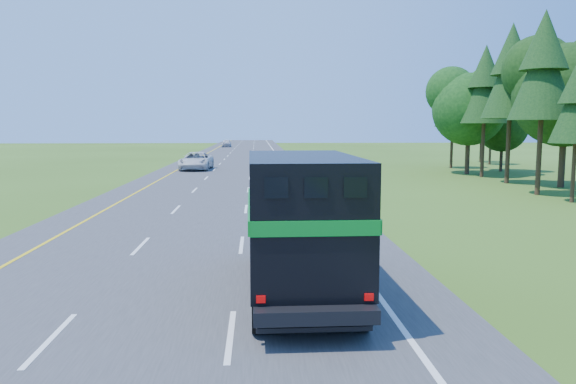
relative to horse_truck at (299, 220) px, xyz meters
name	(u,v)px	position (x,y,z in m)	size (l,w,h in m)	color
road	(230,175)	(-3.48, 36.05, -1.95)	(15.00, 260.00, 0.04)	#38383A
lane_markings	(230,175)	(-3.48, 36.05, -1.93)	(11.15, 260.00, 0.01)	yellow
horse_truck	(299,220)	(0.00, 0.00, 0.00)	(2.69, 8.20, 3.62)	black
white_suv	(196,161)	(-7.12, 42.42, -1.05)	(2.92, 6.32, 1.76)	silver
far_car	(226,143)	(-7.40, 105.61, -1.13)	(1.89, 4.69, 1.60)	silver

